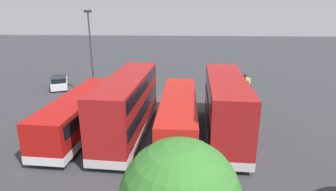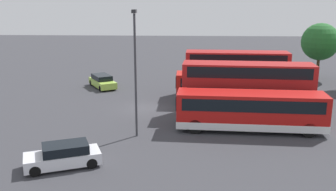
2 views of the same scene
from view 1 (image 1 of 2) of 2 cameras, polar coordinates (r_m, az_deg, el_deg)
The scene contains 8 objects.
ground_plane at distance 29.51m, azimuth -1.35°, elevation -0.69°, with size 140.00×140.00×0.00m, color #38383D.
bus_double_decker_near_end at distance 20.51m, azimuth 11.68°, elevation -2.18°, with size 3.01×10.47×4.55m.
bus_single_deck_second at distance 20.88m, azimuth 2.17°, elevation -3.86°, with size 2.70×11.49×2.95m.
bus_double_decker_third at distance 20.70m, azimuth -8.31°, elevation -1.80°, with size 3.24×10.98×4.55m.
bus_single_deck_fourth at distance 22.26m, azimuth -17.66°, elevation -3.33°, with size 3.17×11.20×2.95m.
car_hatchback_silver at distance 35.23m, azimuth 13.02°, elevation 3.09°, with size 4.87×3.91×1.43m.
car_small_green at distance 35.87m, azimuth -21.45°, elevation 2.56°, with size 3.34×4.74×1.43m.
lamp_post_tall at distance 29.64m, azimuth -15.59°, elevation 9.13°, with size 0.70×0.30×9.05m.
Camera 1 is at (-2.33, 27.92, 9.25)m, focal length 29.62 mm.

